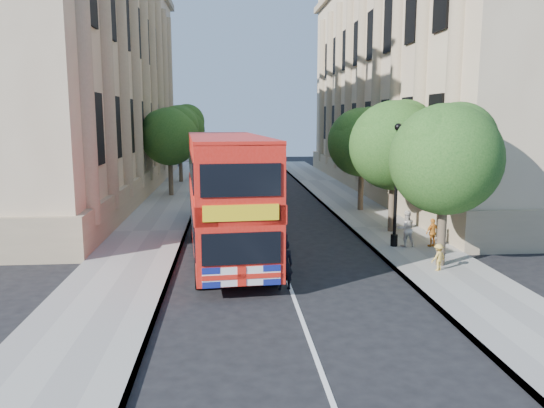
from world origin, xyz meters
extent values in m
plane|color=black|center=(0.00, 0.00, 0.00)|extent=(120.00, 120.00, 0.00)
cube|color=gray|center=(5.75, 10.00, 0.06)|extent=(3.50, 80.00, 0.12)
cube|color=gray|center=(-5.75, 10.00, 0.06)|extent=(3.50, 80.00, 0.12)
cube|color=tan|center=(13.80, 24.00, 9.00)|extent=(12.00, 38.00, 18.00)
cube|color=tan|center=(-13.80, 24.00, 9.00)|extent=(12.00, 38.00, 18.00)
cylinder|color=#473828|center=(5.80, 3.00, 1.43)|extent=(0.32, 0.32, 2.86)
sphere|color=#1C4818|center=(5.80, 3.00, 4.03)|extent=(4.00, 4.00, 4.00)
sphere|color=#1C4818|center=(6.40, 3.40, 4.68)|extent=(2.80, 2.80, 2.80)
sphere|color=#1C4818|center=(5.30, 2.70, 4.55)|extent=(2.60, 2.60, 2.60)
cylinder|color=#473828|center=(5.80, 9.00, 1.50)|extent=(0.32, 0.32, 2.99)
sphere|color=#1C4818|center=(5.80, 9.00, 4.22)|extent=(4.20, 4.20, 4.20)
sphere|color=#1C4818|center=(6.40, 9.40, 4.90)|extent=(2.94, 2.94, 2.94)
sphere|color=#1C4818|center=(5.30, 8.70, 4.76)|extent=(2.73, 2.73, 2.73)
cylinder|color=#473828|center=(5.80, 15.00, 1.45)|extent=(0.32, 0.32, 2.90)
sphere|color=#1C4818|center=(5.80, 15.00, 4.09)|extent=(4.00, 4.00, 4.00)
sphere|color=#1C4818|center=(6.40, 15.40, 4.75)|extent=(2.80, 2.80, 2.80)
sphere|color=#1C4818|center=(5.30, 14.70, 4.62)|extent=(2.60, 2.60, 2.60)
cylinder|color=#473828|center=(-6.00, 22.00, 1.50)|extent=(0.32, 0.32, 2.99)
sphere|color=#1C4818|center=(-6.00, 22.00, 4.22)|extent=(4.00, 4.00, 4.00)
sphere|color=#1C4818|center=(-5.40, 22.40, 4.90)|extent=(2.80, 2.80, 2.80)
sphere|color=#1C4818|center=(-6.50, 21.70, 4.76)|extent=(2.60, 2.60, 2.60)
cylinder|color=#473828|center=(-6.00, 30.00, 1.58)|extent=(0.32, 0.32, 3.17)
sphere|color=#1C4818|center=(-6.00, 30.00, 4.46)|extent=(4.20, 4.20, 4.20)
sphere|color=#1C4818|center=(-5.40, 30.40, 5.18)|extent=(2.94, 2.94, 2.94)
sphere|color=#1C4818|center=(-6.50, 29.70, 5.04)|extent=(2.73, 2.73, 2.73)
cylinder|color=black|center=(5.00, 6.00, 0.37)|extent=(0.30, 0.30, 0.50)
cylinder|color=black|center=(5.00, 6.00, 2.62)|extent=(0.14, 0.14, 5.00)
sphere|color=black|center=(5.00, 6.00, 5.12)|extent=(0.32, 0.32, 0.32)
cube|color=red|center=(-2.04, 5.02, 2.61)|extent=(3.53, 10.40, 4.25)
cube|color=black|center=(-2.04, 5.02, 1.67)|extent=(3.54, 9.77, 0.97)
cube|color=black|center=(-2.04, 5.02, 3.71)|extent=(3.54, 9.77, 0.97)
cube|color=yellow|center=(-1.61, -0.07, 2.74)|extent=(2.26, 0.27, 0.48)
cylinder|color=black|center=(-2.95, 1.32, 0.54)|extent=(0.39, 1.10, 1.08)
cylinder|color=black|center=(-0.53, 1.53, 0.54)|extent=(0.39, 1.10, 1.08)
cylinder|color=black|center=(-3.53, 8.29, 0.54)|extent=(0.39, 1.10, 1.08)
cylinder|color=black|center=(-1.11, 8.49, 0.54)|extent=(0.39, 1.10, 1.08)
cube|color=black|center=(-2.40, 11.94, 1.22)|extent=(1.84, 1.66, 1.89)
cube|color=black|center=(-2.39, 11.17, 1.44)|extent=(1.62, 0.14, 0.63)
cube|color=black|center=(-2.45, 13.92, 1.40)|extent=(1.87, 2.92, 2.25)
cube|color=black|center=(-2.44, 13.38, 0.32)|extent=(1.72, 4.36, 0.23)
cylinder|color=black|center=(-3.21, 11.83, 0.36)|extent=(0.21, 0.72, 0.72)
cylinder|color=black|center=(-1.59, 11.86, 0.36)|extent=(0.21, 0.72, 0.72)
cylinder|color=black|center=(-3.28, 14.80, 0.36)|extent=(0.21, 0.72, 0.72)
cylinder|color=black|center=(-1.66, 14.83, 0.36)|extent=(0.21, 0.72, 0.72)
imported|color=black|center=(-0.22, 1.00, 0.82)|extent=(0.67, 0.51, 1.64)
imported|color=silver|center=(5.46, 5.88, 0.89)|extent=(0.77, 0.61, 1.54)
imported|color=orange|center=(6.57, 5.77, 0.72)|extent=(0.77, 0.55, 1.21)
imported|color=gold|center=(5.45, 2.33, 0.60)|extent=(0.72, 0.60, 0.97)
camera|label=1|loc=(-1.97, -15.40, 5.50)|focal=35.00mm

